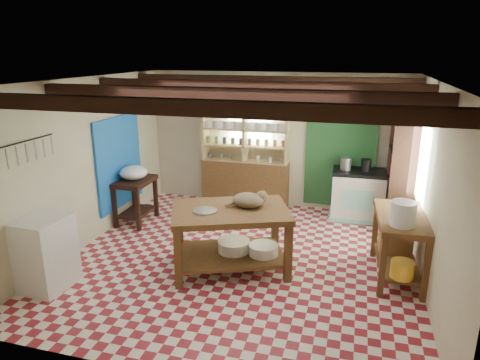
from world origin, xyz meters
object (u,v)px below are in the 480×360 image
(prep_table, at_px, (136,201))
(stove, at_px, (358,195))
(cat, at_px, (248,200))
(white_cabinet, at_px, (46,253))
(work_table, at_px, (231,239))
(right_counter, at_px, (398,246))

(prep_table, bearing_deg, stove, 17.64)
(stove, xyz_separation_m, cat, (-1.48, -2.30, 0.54))
(white_cabinet, bearing_deg, work_table, 30.58)
(stove, bearing_deg, work_table, -126.51)
(stove, relative_size, white_cabinet, 0.97)
(work_table, height_order, right_counter, same)
(cat, bearing_deg, stove, 25.40)
(prep_table, height_order, cat, cat)
(white_cabinet, distance_m, right_counter, 4.65)
(prep_table, bearing_deg, cat, -24.65)
(stove, distance_m, white_cabinet, 5.24)
(stove, relative_size, prep_table, 1.16)
(prep_table, bearing_deg, white_cabinet, -91.11)
(work_table, bearing_deg, stove, 33.39)
(stove, bearing_deg, right_counter, -76.67)
(stove, bearing_deg, prep_table, -163.63)
(stove, height_order, prep_table, stove)
(prep_table, height_order, right_counter, right_counter)
(work_table, height_order, cat, cat)
(stove, xyz_separation_m, right_counter, (0.56, -2.07, -0.01))
(white_cabinet, bearing_deg, prep_table, 92.63)
(work_table, height_order, prep_table, work_table)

